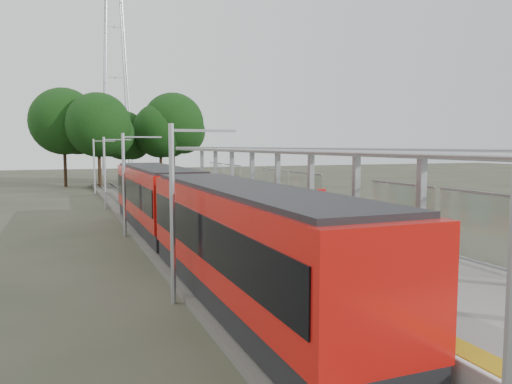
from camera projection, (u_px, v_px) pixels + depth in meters
trackbed at (156, 229)px, 27.76m from camera, size 3.00×70.00×0.24m
platform at (233, 218)px, 29.37m from camera, size 6.00×50.00×1.00m
tactile_strip at (190, 211)px, 28.39m from camera, size 0.60×50.00×0.02m
end_fence at (156, 176)px, 52.39m from camera, size 6.00×0.10×1.20m
train at (187, 211)px, 20.72m from camera, size 2.74×27.60×3.62m
canopy at (285, 156)px, 26.07m from camera, size 3.27×38.00×3.66m
pylon at (115, 52)px, 76.40m from camera, size 8.00×4.00×38.00m
tree_cluster at (124, 126)px, 59.22m from camera, size 20.36×12.98×11.33m
catenary_masts at (126, 181)px, 25.95m from camera, size 2.08×48.16×5.40m
bench_near at (370, 221)px, 20.80m from camera, size 1.19×1.77×1.17m
bench_mid at (265, 200)px, 29.39m from camera, size 1.02×1.67×1.09m
bench_far at (214, 186)px, 39.99m from camera, size 0.94×1.41×0.93m
info_pillar_near at (321, 212)px, 22.21m from camera, size 0.41×0.41×1.84m
info_pillar_far at (228, 194)px, 31.05m from camera, size 0.37×0.37×1.66m
litter_bin at (248, 200)px, 30.87m from camera, size 0.51×0.51×0.82m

